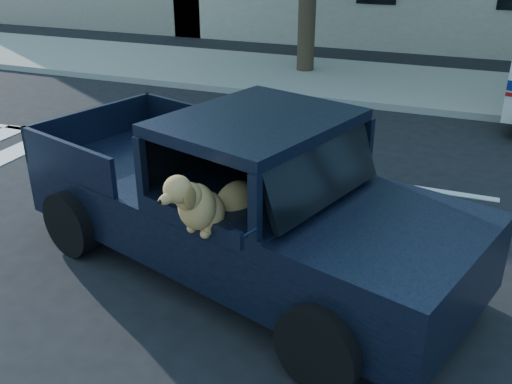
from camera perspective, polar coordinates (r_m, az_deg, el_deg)
ground at (r=5.84m, az=15.00°, el=-13.23°), size 120.00×120.00×0.00m
far_sidewalk at (r=14.27m, az=20.16°, el=9.47°), size 60.00×4.00×0.15m
pickup_truck at (r=6.32m, az=-2.33°, el=-2.45°), size 5.48×3.43×1.83m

